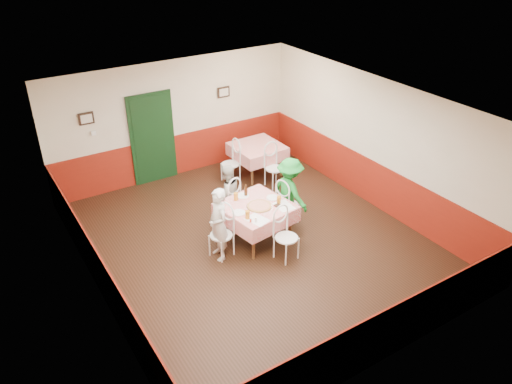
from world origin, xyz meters
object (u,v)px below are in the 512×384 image
chair_near (287,238)px  pizza (259,206)px  diner_left (218,224)px  diner_far (227,194)px  glass_c (236,197)px  glass_b (279,200)px  second_table (257,160)px  chair_second_a (230,164)px  main_table (256,222)px  chair_far (229,202)px  chair_left (221,235)px  wallet (277,205)px  glass_a (248,215)px  diner_right (290,192)px  chair_second_b (275,169)px  beer_bottle (246,191)px  chair_right (287,204)px

chair_near → pizza: 0.84m
diner_left → diner_far: size_ratio=1.13×
glass_c → glass_b: bearing=-40.0°
second_table → chair_second_a: 0.75m
main_table → diner_left: diner_left is taller
main_table → chair_far: (-0.13, 0.84, 0.08)m
main_table → chair_left: chair_left is taller
chair_far → wallet: size_ratio=8.18×
glass_a → diner_right: diner_right is taller
chair_second_b → diner_left: size_ratio=0.63×
glass_a → diner_far: size_ratio=0.12×
chair_second_b → glass_a: bearing=-135.7°
diner_left → diner_right: diner_right is taller
main_table → chair_second_a: chair_second_a is taller
chair_left → chair_second_b: size_ratio=1.00×
glass_b → wallet: (-0.08, -0.07, -0.06)m
second_table → beer_bottle: bearing=-127.7°
diner_far → diner_right: diner_right is taller
second_table → glass_c: 2.68m
second_table → diner_right: 2.33m
beer_bottle → diner_far: 0.56m
diner_far → diner_right: 1.28m
main_table → chair_left: bearing=-171.3°
chair_far → glass_a: bearing=62.2°
beer_bottle → pizza: bearing=-89.6°
chair_left → diner_left: 0.26m
diner_far → diner_right: size_ratio=0.87×
chair_second_a → glass_b: size_ratio=6.16×
chair_right → diner_left: size_ratio=0.63×
glass_b → diner_right: 0.57m
diner_far → beer_bottle: bearing=107.0°
pizza → diner_left: size_ratio=0.33×
glass_c → diner_far: 0.56m
chair_left → diner_left: diner_left is taller
main_table → chair_second_a: bearing=71.8°
second_table → chair_left: chair_left is taller
chair_left → beer_bottle: (0.86, 0.54, 0.43)m
chair_second_b → glass_b: bearing=-123.1°
glass_b → chair_right: bearing=34.4°
chair_left → glass_b: glass_b is taller
glass_c → chair_near: bearing=-73.8°
glass_c → chair_right: bearing=-12.9°
chair_far → diner_left: diner_left is taller
chair_left → chair_near: same height
chair_right → beer_bottle: bearing=55.9°
diner_left → chair_far: bearing=146.6°
chair_near → diner_right: size_ratio=0.62×
glass_c → wallet: glass_c is taller
second_table → wallet: bearing=-114.7°
chair_far → glass_a: 1.25m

